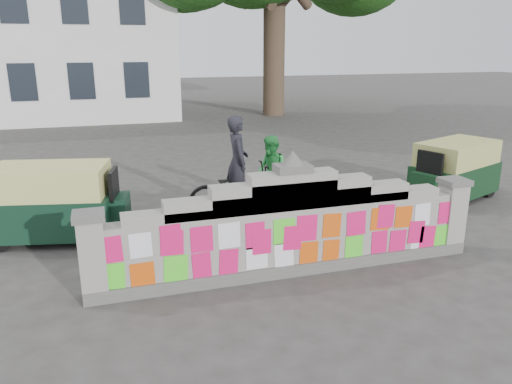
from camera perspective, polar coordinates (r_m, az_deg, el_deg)
ground at (r=8.25m, az=3.95°, el=-9.09°), size 100.00×100.00×0.00m
parapet_wall at (r=7.95m, az=4.07°, el=-4.22°), size 6.48×0.44×2.01m
building at (r=29.21m, az=-26.80°, el=15.72°), size 16.00×10.00×8.90m
cyclist_bike at (r=10.69m, az=-2.08°, el=0.22°), size 2.18×0.86×1.12m
cyclist_rider at (r=10.59m, az=-2.10°, el=2.25°), size 0.49×0.72×1.91m
pedestrian at (r=11.14m, az=1.71°, el=2.26°), size 0.65×0.82×1.64m
rickshaw_left at (r=10.00m, az=-21.92°, el=-1.06°), size 2.67×1.64×1.43m
rickshaw_right at (r=12.66m, az=21.69°, el=2.37°), size 2.58×1.87×1.39m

